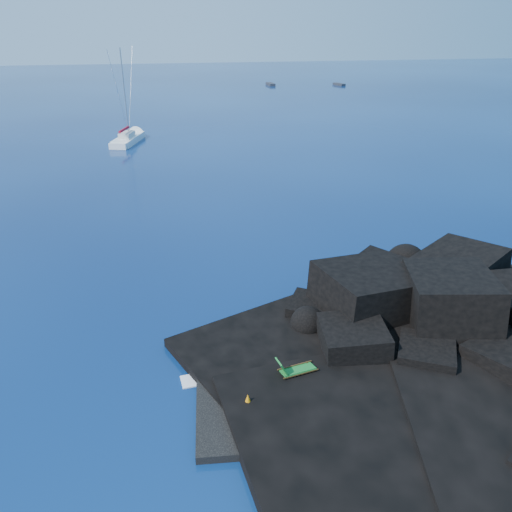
{
  "coord_description": "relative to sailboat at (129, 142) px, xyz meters",
  "views": [
    {
      "loc": [
        -0.54,
        -15.49,
        14.7
      ],
      "look_at": [
        4.9,
        11.05,
        2.0
      ],
      "focal_mm": 35.0,
      "sensor_mm": 36.0,
      "label": 1
    }
  ],
  "objects": [
    {
      "name": "ground",
      "position": [
        3.86,
        -54.2,
        0.0
      ],
      "size": [
        400.0,
        400.0,
        0.0
      ],
      "primitive_type": "plane",
      "color": "#030E32",
      "rests_on": "ground"
    },
    {
      "name": "headland",
      "position": [
        16.86,
        -51.2,
        0.0
      ],
      "size": [
        24.0,
        24.0,
        3.6
      ],
      "primitive_type": null,
      "color": "black",
      "rests_on": "ground"
    },
    {
      "name": "beach",
      "position": [
        8.36,
        -53.7,
        0.0
      ],
      "size": [
        9.08,
        6.86,
        0.7
      ],
      "primitive_type": "cube",
      "rotation": [
        0.0,
        0.0,
        -0.1
      ],
      "color": "black",
      "rests_on": "ground"
    },
    {
      "name": "surf_foam",
      "position": [
        8.86,
        -49.2,
        0.0
      ],
      "size": [
        10.0,
        8.0,
        0.06
      ],
      "primitive_type": null,
      "color": "white",
      "rests_on": "ground"
    },
    {
      "name": "sailboat",
      "position": [
        0.0,
        0.0,
        0.0
      ],
      "size": [
        5.56,
        11.62,
        11.96
      ],
      "primitive_type": null,
      "rotation": [
        0.0,
        0.0,
        -0.29
      ],
      "color": "white",
      "rests_on": "ground"
    },
    {
      "name": "deck_chair",
      "position": [
        8.73,
        -52.52,
        0.96
      ],
      "size": [
        1.88,
        1.09,
        1.21
      ],
      "primitive_type": null,
      "rotation": [
        0.0,
        0.0,
        0.19
      ],
      "color": "#186F29",
      "rests_on": "beach"
    },
    {
      "name": "towel",
      "position": [
        7.91,
        -54.45,
        0.37
      ],
      "size": [
        1.83,
        1.05,
        0.05
      ],
      "primitive_type": "cube",
      "rotation": [
        0.0,
        0.0,
        0.14
      ],
      "color": "silver",
      "rests_on": "beach"
    },
    {
      "name": "sunbather",
      "position": [
        7.91,
        -54.45,
        0.5
      ],
      "size": [
        1.67,
        0.62,
        0.22
      ],
      "primitive_type": null,
      "rotation": [
        0.0,
        0.0,
        0.14
      ],
      "color": "tan",
      "rests_on": "towel"
    },
    {
      "name": "marker_cone",
      "position": [
        6.2,
        -53.97,
        0.66
      ],
      "size": [
        0.49,
        0.49,
        0.62
      ],
      "primitive_type": "cone",
      "rotation": [
        0.0,
        0.0,
        -0.22
      ],
      "color": "orange",
      "rests_on": "beach"
    },
    {
      "name": "distant_boat_a",
      "position": [
        34.18,
        62.18,
        0.0
      ],
      "size": [
        1.62,
        4.56,
        0.6
      ],
      "primitive_type": "cube",
      "rotation": [
        0.0,
        0.0,
        0.05
      ],
      "color": "#2B2A2F",
      "rests_on": "ground"
    },
    {
      "name": "distant_boat_b",
      "position": [
        51.58,
        58.71,
        0.0
      ],
      "size": [
        2.3,
        4.13,
        0.53
      ],
      "primitive_type": "cube",
      "rotation": [
        0.0,
        0.0,
        0.29
      ],
      "color": "#28292E",
      "rests_on": "ground"
    }
  ]
}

